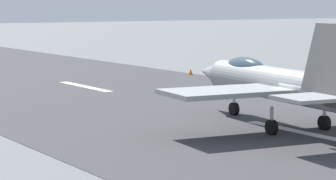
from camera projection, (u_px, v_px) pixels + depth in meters
ground_plane at (308, 134)px, 37.01m from camera, size 400.00×400.00×0.00m
runway_strip at (308, 134)px, 36.99m from camera, size 240.00×26.00×0.02m
fighter_jet at (281, 83)px, 38.61m from camera, size 16.23×13.83×5.53m
crew_person at (255, 75)px, 58.36m from camera, size 0.57×0.49×1.67m
marker_cone_far at (191, 72)px, 67.19m from camera, size 0.44×0.44×0.55m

